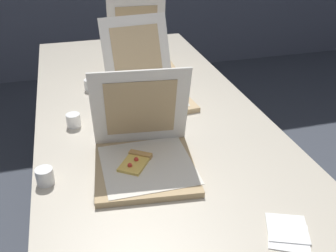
% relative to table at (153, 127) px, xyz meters
% --- Properties ---
extents(table, '(0.98, 2.46, 0.75)m').
position_rel_table_xyz_m(table, '(0.00, 0.00, 0.00)').
color(table, '#BCB29E').
rests_on(table, ground).
extents(pizza_box_front, '(0.38, 0.38, 0.35)m').
position_rel_table_xyz_m(pizza_box_front, '(-0.11, -0.34, 0.09)').
color(pizza_box_front, tan).
rests_on(pizza_box_front, table).
extents(pizza_box_middle, '(0.38, 0.49, 0.35)m').
position_rel_table_xyz_m(pizza_box_middle, '(0.03, 0.21, 0.09)').
color(pizza_box_middle, tan).
rests_on(pizza_box_middle, table).
extents(pizza_box_back, '(0.36, 0.36, 0.36)m').
position_rel_table_xyz_m(pizza_box_back, '(0.09, 0.70, 0.09)').
color(pizza_box_back, tan).
rests_on(pizza_box_back, table).
extents(cup_white_far, '(0.06, 0.06, 0.06)m').
position_rel_table_xyz_m(cup_white_far, '(-0.23, 0.38, 0.07)').
color(cup_white_far, white).
rests_on(cup_white_far, table).
extents(cup_white_near_left, '(0.06, 0.06, 0.06)m').
position_rel_table_xyz_m(cup_white_near_left, '(-0.44, -0.34, 0.07)').
color(cup_white_near_left, white).
rests_on(cup_white_near_left, table).
extents(cup_white_mid, '(0.06, 0.06, 0.06)m').
position_rel_table_xyz_m(cup_white_mid, '(-0.33, 0.02, 0.07)').
color(cup_white_mid, white).
rests_on(cup_white_mid, table).
extents(napkin_pile, '(0.16, 0.18, 0.01)m').
position_rel_table_xyz_m(napkin_pile, '(0.21, -0.76, 0.04)').
color(napkin_pile, white).
rests_on(napkin_pile, table).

